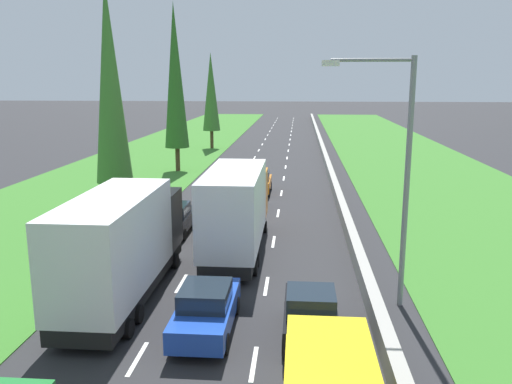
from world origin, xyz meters
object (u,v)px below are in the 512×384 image
(blue_sedan_centre_lane, at_px, (206,309))
(poplar_tree_second, at_px, (110,83))
(white_box_truck_centre_lane, at_px, (237,208))
(orange_hatchback_centre_lane, at_px, (259,182))
(poplar_tree_fourth, at_px, (211,92))
(black_sedan_left_lane, at_px, (174,218))
(street_light_mast, at_px, (398,166))
(white_hatchback_centre_lane, at_px, (249,198))
(white_box_truck_left_lane, at_px, (123,244))
(poplar_tree_third, at_px, (175,76))
(black_hatchback_right_lane, at_px, (310,314))

(blue_sedan_centre_lane, xyz_separation_m, poplar_tree_second, (-8.01, 14.37, 7.19))
(white_box_truck_centre_lane, bearing_deg, orange_hatchback_centre_lane, 89.82)
(poplar_tree_fourth, bearing_deg, black_sedan_left_lane, -83.92)
(poplar_tree_second, relative_size, street_light_mast, 1.54)
(white_box_truck_centre_lane, bearing_deg, poplar_tree_fourth, 101.04)
(white_box_truck_centre_lane, xyz_separation_m, orange_hatchback_centre_lane, (0.04, 13.65, -1.35))
(black_sedan_left_lane, bearing_deg, street_light_mast, -40.21)
(white_hatchback_centre_lane, bearing_deg, white_box_truck_left_lane, -103.49)
(poplar_tree_third, height_order, street_light_mast, poplar_tree_third)
(white_hatchback_centre_lane, bearing_deg, poplar_tree_third, 118.58)
(orange_hatchback_centre_lane, bearing_deg, white_hatchback_centre_lane, -92.82)
(white_box_truck_centre_lane, bearing_deg, black_hatchback_right_lane, -68.34)
(black_sedan_left_lane, height_order, poplar_tree_third, poplar_tree_third)
(white_box_truck_centre_lane, distance_m, black_hatchback_right_lane, 9.22)
(poplar_tree_second, bearing_deg, street_light_mast, -38.93)
(blue_sedan_centre_lane, height_order, orange_hatchback_centre_lane, orange_hatchback_centre_lane)
(black_sedan_left_lane, bearing_deg, black_hatchback_right_lane, -58.07)
(orange_hatchback_centre_lane, xyz_separation_m, poplar_tree_fourth, (-7.69, 25.54, 5.92))
(white_box_truck_left_lane, bearing_deg, orange_hatchback_centre_lane, 79.39)
(white_box_truck_centre_lane, relative_size, orange_hatchback_centre_lane, 2.41)
(poplar_tree_fourth, bearing_deg, poplar_tree_third, -91.57)
(black_hatchback_right_lane, xyz_separation_m, poplar_tree_third, (-11.47, 31.23, 7.67))
(poplar_tree_fourth, bearing_deg, white_box_truck_centre_lane, -78.96)
(blue_sedan_centre_lane, distance_m, white_box_truck_left_lane, 4.54)
(white_box_truck_left_lane, bearing_deg, poplar_tree_second, 110.43)
(poplar_tree_second, bearing_deg, white_hatchback_centre_lane, 15.77)
(black_hatchback_right_lane, height_order, poplar_tree_fourth, poplar_tree_fourth)
(white_box_truck_centre_lane, height_order, street_light_mast, street_light_mast)
(street_light_mast, bearing_deg, orange_hatchback_centre_lane, 108.26)
(orange_hatchback_centre_lane, relative_size, poplar_tree_second, 0.28)
(orange_hatchback_centre_lane, relative_size, black_sedan_left_lane, 0.87)
(blue_sedan_centre_lane, xyz_separation_m, orange_hatchback_centre_lane, (0.09, 21.95, 0.02))
(white_box_truck_centre_lane, xyz_separation_m, poplar_tree_second, (-8.05, 6.07, 5.82))
(white_hatchback_centre_lane, height_order, poplar_tree_second, poplar_tree_second)
(black_hatchback_right_lane, relative_size, street_light_mast, 0.43)
(orange_hatchback_centre_lane, bearing_deg, poplar_tree_second, -136.88)
(black_hatchback_right_lane, xyz_separation_m, black_sedan_left_lane, (-7.17, 11.50, -0.02))
(black_sedan_left_lane, bearing_deg, orange_hatchback_centre_lane, 70.14)
(white_box_truck_centre_lane, height_order, black_hatchback_right_lane, white_box_truck_centre_lane)
(white_hatchback_centre_lane, distance_m, white_box_truck_left_lane, 14.60)
(white_hatchback_centre_lane, relative_size, white_box_truck_left_lane, 0.41)
(poplar_tree_third, bearing_deg, black_hatchback_right_lane, -69.83)
(street_light_mast, bearing_deg, poplar_tree_second, 141.07)
(white_box_truck_left_lane, relative_size, street_light_mast, 1.04)
(black_hatchback_right_lane, bearing_deg, street_light_mast, 43.58)
(white_hatchback_centre_lane, relative_size, orange_hatchback_centre_lane, 1.00)
(white_hatchback_centre_lane, xyz_separation_m, black_sedan_left_lane, (-3.58, -5.26, -0.02))
(blue_sedan_centre_lane, bearing_deg, black_sedan_left_lane, 108.34)
(blue_sedan_centre_lane, xyz_separation_m, poplar_tree_fourth, (-7.60, 47.49, 5.94))
(blue_sedan_centre_lane, distance_m, street_light_mast, 8.26)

